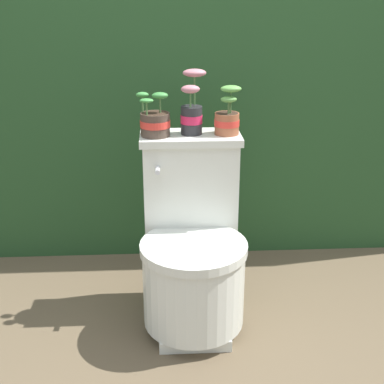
% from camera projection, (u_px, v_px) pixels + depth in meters
% --- Properties ---
extents(ground_plane, '(12.00, 12.00, 0.00)m').
position_uv_depth(ground_plane, '(199.00, 325.00, 2.26)').
color(ground_plane, brown).
extents(hedge_backdrop, '(2.94, 0.77, 1.61)m').
position_uv_depth(hedge_backdrop, '(187.00, 89.00, 2.94)').
color(hedge_backdrop, '#234723').
rests_on(hedge_backdrop, ground).
extents(toilet, '(0.42, 0.56, 0.78)m').
position_uv_depth(toilet, '(193.00, 250.00, 2.19)').
color(toilet, silver).
rests_on(toilet, ground).
extents(potted_plant_left, '(0.13, 0.12, 0.17)m').
position_uv_depth(potted_plant_left, '(155.00, 121.00, 2.13)').
color(potted_plant_left, '#47382D').
rests_on(potted_plant_left, toilet).
extents(potted_plant_midleft, '(0.11, 0.10, 0.26)m').
position_uv_depth(potted_plant_midleft, '(192.00, 111.00, 2.14)').
color(potted_plant_midleft, '#262628').
rests_on(potted_plant_midleft, toilet).
extents(potted_plant_middle, '(0.11, 0.10, 0.20)m').
position_uv_depth(potted_plant_middle, '(227.00, 118.00, 2.15)').
color(potted_plant_middle, '#9E5638').
rests_on(potted_plant_middle, toilet).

